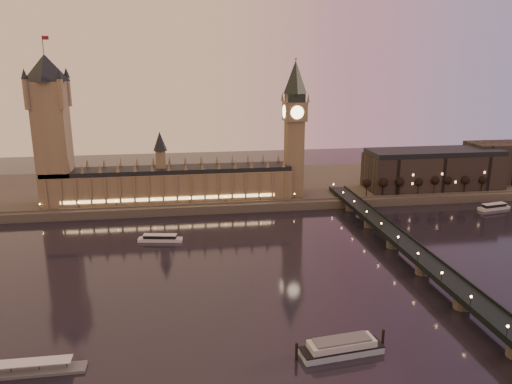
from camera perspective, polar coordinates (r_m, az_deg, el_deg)
The scene contains 19 objects.
ground at distance 269.72m, azimuth -1.39°, elevation -8.86°, with size 700.00×700.00×0.00m, color black.
far_embankment at distance 427.56m, azimuth -0.18°, elevation 0.65°, with size 560.00×130.00×6.00m, color #423D35.
palace_of_westminster at distance 376.20m, azimuth -9.82°, elevation 1.36°, with size 180.00×26.62×52.00m.
victoria_tower at distance 379.10m, azimuth -22.38°, elevation 7.34°, with size 31.68×31.68×118.00m.
big_ben at distance 378.03m, azimuth 4.43°, elevation 8.12°, with size 17.68×17.68×104.00m.
westminster_bridge at distance 292.42m, azimuth 16.83°, elevation -6.41°, with size 13.20×260.00×15.30m.
city_block at distance 446.55m, azimuth 21.96°, elevation 2.71°, with size 155.00×45.00×34.00m.
bare_tree_0 at distance 392.15m, azimuth 12.75°, elevation 0.78°, with size 6.02×6.02×12.23m.
bare_tree_1 at distance 397.07m, azimuth 14.52°, elevation 0.84°, with size 6.02×6.02×12.23m.
bare_tree_2 at distance 402.37m, azimuth 16.25°, elevation 0.90°, with size 6.02×6.02×12.23m.
bare_tree_3 at distance 408.02m, azimuth 17.94°, elevation 0.96°, with size 6.02×6.02×12.23m.
bare_tree_4 at distance 414.02m, azimuth 19.58°, elevation 1.02°, with size 6.02×6.02×12.23m.
bare_tree_5 at distance 420.34m, azimuth 21.17°, elevation 1.07°, with size 6.02×6.02×12.23m.
bare_tree_6 at distance 426.98m, azimuth 22.71°, elevation 1.12°, with size 6.02×6.02×12.23m.
bare_tree_7 at distance 433.92m, azimuth 24.20°, elevation 1.17°, with size 6.02×6.02×12.23m.
cruise_boat_a at distance 314.47m, azimuth -10.91°, elevation -5.20°, with size 27.48×10.41×4.30m.
cruise_boat_b at distance 412.41m, azimuth 25.55°, elevation -1.54°, with size 25.93×10.78×4.65m.
moored_barge at distance 201.49m, azimuth 9.75°, elevation -17.07°, with size 36.78×12.71×6.79m.
pontoon_pier at distance 206.61m, azimuth -24.66°, elevation -18.03°, with size 40.07×6.68×10.68m.
Camera 1 is at (-30.24, -244.75, 109.25)m, focal length 35.00 mm.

